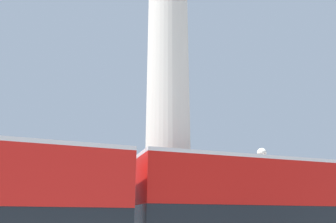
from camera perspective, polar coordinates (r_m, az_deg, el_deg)
The scene contains 3 objects.
monument_column at distance 16.80m, azimuth 0.00°, elevation 3.43°, with size 5.87×5.87×22.90m.
bus_a at distance 12.99m, azimuth 20.93°, elevation -16.90°, with size 11.56×3.32×4.32m.
street_lamp at distance 15.75m, azimuth 16.71°, elevation -14.40°, with size 0.44×0.44×5.52m.
Camera 1 is at (-5.90, -14.44, 2.31)m, focal length 35.00 mm.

